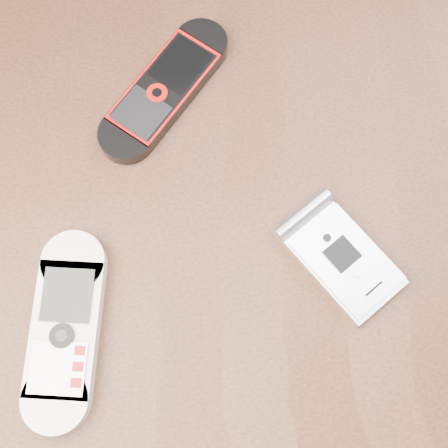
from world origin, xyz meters
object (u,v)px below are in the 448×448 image
table (219,256)px  motorola_razr (343,259)px  nokia_white (65,329)px  nokia_black_red (165,89)px

table → motorola_razr: (0.11, -0.03, 0.11)m
motorola_razr → table: bearing=124.0°
nokia_white → nokia_black_red: nokia_white is taller
table → nokia_black_red: size_ratio=7.03×
table → nokia_black_red: 0.18m
nokia_black_red → nokia_white: bearing=-73.6°
nokia_white → motorola_razr: size_ratio=1.47×
nokia_black_red → motorola_razr: 0.23m
table → nokia_white: (-0.13, -0.09, 0.12)m
nokia_black_red → motorola_razr: same height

